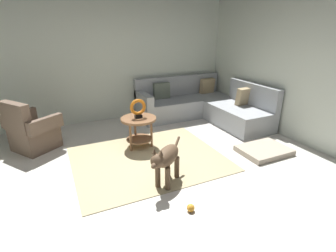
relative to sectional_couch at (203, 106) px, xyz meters
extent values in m
cube|color=silver|center=(-1.99, -2.01, -0.34)|extent=(6.00, 6.00, 0.10)
cube|color=silver|center=(-1.99, 0.93, 1.06)|extent=(6.00, 0.12, 2.70)
cube|color=silver|center=(0.95, -2.01, 1.06)|extent=(0.12, 6.00, 2.70)
cube|color=tan|center=(-1.84, -1.31, -0.29)|extent=(2.30, 1.90, 0.01)
cube|color=#9EA3A8|center=(-0.26, 0.39, -0.08)|extent=(2.20, 0.85, 0.42)
cube|color=#9EA3A8|center=(-0.26, 0.75, 0.36)|extent=(2.20, 0.14, 0.46)
cube|color=#9EA3A8|center=(0.41, -0.73, -0.08)|extent=(0.85, 1.40, 0.42)
cube|color=#9EA3A8|center=(0.77, -0.73, 0.36)|extent=(0.14, 1.40, 0.46)
cube|color=#9EA3A8|center=(-1.28, 0.39, 0.24)|extent=(0.16, 0.85, 0.22)
cube|color=tan|center=(0.49, 0.60, 0.30)|extent=(0.39, 0.19, 0.39)
cube|color=slate|center=(-0.76, 0.60, 0.30)|extent=(0.39, 0.16, 0.38)
cube|color=tan|center=(0.62, -0.63, 0.30)|extent=(0.39, 0.20, 0.39)
cube|color=brown|center=(-3.45, -0.13, -0.09)|extent=(0.84, 0.84, 0.40)
cube|color=brown|center=(-3.65, -0.27, 0.35)|extent=(0.46, 0.57, 0.48)
cube|color=brown|center=(-3.65, 0.16, 0.22)|extent=(0.55, 0.43, 0.22)
cube|color=brown|center=(-3.25, -0.41, 0.22)|extent=(0.55, 0.43, 0.22)
cylinder|color=brown|center=(-1.82, -0.83, 0.23)|extent=(0.60, 0.60, 0.04)
cylinder|color=brown|center=(-1.82, -0.83, -0.14)|extent=(0.45, 0.45, 0.02)
cylinder|color=brown|center=(-1.82, -0.61, -0.04)|extent=(0.04, 0.04, 0.50)
cylinder|color=brown|center=(-2.01, -0.93, -0.04)|extent=(0.04, 0.04, 0.50)
cylinder|color=brown|center=(-1.63, -0.93, -0.04)|extent=(0.04, 0.04, 0.50)
cube|color=black|center=(-1.82, -0.83, 0.27)|extent=(0.12, 0.08, 0.05)
torus|color=orange|center=(-1.82, -0.83, 0.44)|extent=(0.28, 0.06, 0.28)
cube|color=#B2A38E|center=(-0.01, -1.93, -0.25)|extent=(0.80, 0.60, 0.09)
cylinder|color=brown|center=(-1.91, -2.19, -0.13)|extent=(0.07, 0.07, 0.32)
cylinder|color=brown|center=(-2.01, -2.09, -0.13)|extent=(0.07, 0.07, 0.32)
cylinder|color=brown|center=(-1.68, -1.99, -0.13)|extent=(0.07, 0.07, 0.32)
cylinder|color=brown|center=(-1.77, -1.88, -0.13)|extent=(0.07, 0.07, 0.32)
ellipsoid|color=brown|center=(-1.84, -2.04, 0.11)|extent=(0.54, 0.51, 0.24)
sphere|color=brown|center=(-2.07, -2.24, 0.18)|extent=(0.17, 0.17, 0.17)
ellipsoid|color=brown|center=(-2.13, -2.29, 0.16)|extent=(0.14, 0.13, 0.07)
cone|color=brown|center=(-2.03, -2.26, 0.30)|extent=(0.06, 0.06, 0.07)
cone|color=brown|center=(-2.09, -2.20, 0.30)|extent=(0.06, 0.06, 0.07)
cylinder|color=brown|center=(-1.61, -1.84, 0.15)|extent=(0.18, 0.16, 0.16)
sphere|color=orange|center=(-1.85, -2.68, -0.25)|extent=(0.09, 0.09, 0.09)
camera|label=1|loc=(-3.09, -4.71, 1.66)|focal=27.23mm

